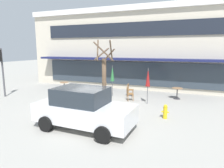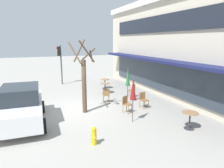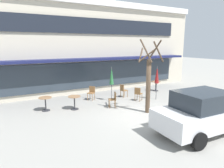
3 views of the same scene
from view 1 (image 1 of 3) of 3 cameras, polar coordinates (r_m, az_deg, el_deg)
ground_plane at (r=11.53m, az=-4.89°, el=-6.93°), size 80.00×80.00×0.00m
building_facade at (r=20.44m, az=7.54°, el=10.05°), size 18.56×9.10×6.79m
cafe_table_near_wall at (r=15.00m, az=-10.01°, el=-1.05°), size 0.70×0.70×0.76m
cafe_table_streetside at (r=16.22m, az=-13.50°, el=-0.34°), size 0.70×0.70×0.76m
cafe_table_by_tree at (r=14.17m, az=18.12°, el=-2.04°), size 0.70×0.70×0.76m
patio_umbrella_green_folded at (r=12.28m, az=10.24°, el=1.78°), size 0.28×0.28×2.20m
patio_umbrella_cream_folded at (r=14.10m, az=0.11°, el=2.99°), size 0.28×0.28×2.20m
cafe_chair_0 at (r=13.40m, az=-3.90°, el=-2.19°), size 0.51×0.51×0.89m
cafe_chair_1 at (r=14.32m, az=5.02°, el=-1.41°), size 0.44×0.44×0.89m
cafe_chair_2 at (r=13.04m, az=4.89°, el=-2.54°), size 0.55×0.55×0.89m
cafe_chair_3 at (r=15.46m, az=-2.25°, el=-0.53°), size 0.56×0.56×0.89m
parked_sedan at (r=8.55m, az=-8.09°, el=-6.90°), size 4.28×2.16×1.76m
street_tree at (r=11.21m, az=-2.23°, el=1.83°), size 1.36×1.37×3.86m
traffic_light_pole at (r=15.81m, az=-29.16°, el=4.92°), size 0.26×0.44×3.40m
fire_hydrant at (r=10.11m, az=14.97°, el=-7.59°), size 0.36×0.20×0.71m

